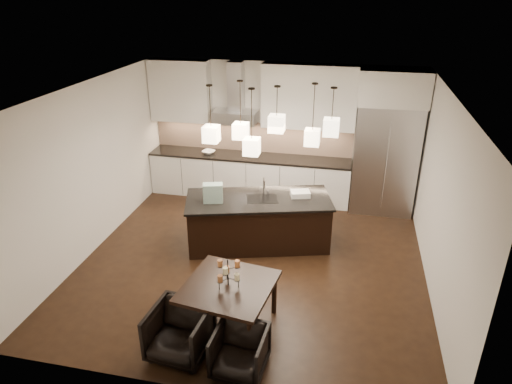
% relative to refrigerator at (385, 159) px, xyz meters
% --- Properties ---
extents(floor, '(5.50, 5.50, 0.02)m').
position_rel_refrigerator_xyz_m(floor, '(-2.10, -2.38, -1.08)').
color(floor, black).
rests_on(floor, ground).
extents(ceiling, '(5.50, 5.50, 0.02)m').
position_rel_refrigerator_xyz_m(ceiling, '(-2.10, -2.38, 1.73)').
color(ceiling, white).
rests_on(ceiling, wall_back).
extents(wall_back, '(5.50, 0.02, 2.80)m').
position_rel_refrigerator_xyz_m(wall_back, '(-2.10, 0.38, 0.32)').
color(wall_back, silver).
rests_on(wall_back, ground).
extents(wall_front, '(5.50, 0.02, 2.80)m').
position_rel_refrigerator_xyz_m(wall_front, '(-2.10, -5.14, 0.32)').
color(wall_front, silver).
rests_on(wall_front, ground).
extents(wall_left, '(0.02, 5.50, 2.80)m').
position_rel_refrigerator_xyz_m(wall_left, '(-4.86, -2.38, 0.32)').
color(wall_left, silver).
rests_on(wall_left, ground).
extents(wall_right, '(0.02, 5.50, 2.80)m').
position_rel_refrigerator_xyz_m(wall_right, '(0.66, -2.38, 0.32)').
color(wall_right, silver).
rests_on(wall_right, ground).
extents(refrigerator, '(1.20, 0.72, 2.15)m').
position_rel_refrigerator_xyz_m(refrigerator, '(0.00, 0.00, 0.00)').
color(refrigerator, '#B7B7BA').
rests_on(refrigerator, floor).
extents(fridge_panel, '(1.26, 0.72, 0.65)m').
position_rel_refrigerator_xyz_m(fridge_panel, '(0.00, 0.00, 1.40)').
color(fridge_panel, silver).
rests_on(fridge_panel, refrigerator).
extents(lower_cabinets, '(4.21, 0.62, 0.88)m').
position_rel_refrigerator_xyz_m(lower_cabinets, '(-2.73, 0.05, -0.64)').
color(lower_cabinets, silver).
rests_on(lower_cabinets, floor).
extents(countertop, '(4.21, 0.66, 0.04)m').
position_rel_refrigerator_xyz_m(countertop, '(-2.73, 0.05, -0.17)').
color(countertop, black).
rests_on(countertop, lower_cabinets).
extents(backsplash, '(4.21, 0.02, 0.63)m').
position_rel_refrigerator_xyz_m(backsplash, '(-2.73, 0.35, 0.16)').
color(backsplash, '#CCA48B').
rests_on(backsplash, countertop).
extents(upper_cab_left, '(1.25, 0.35, 1.25)m').
position_rel_refrigerator_xyz_m(upper_cab_left, '(-4.20, 0.19, 1.10)').
color(upper_cab_left, silver).
rests_on(upper_cab_left, wall_back).
extents(upper_cab_right, '(1.85, 0.35, 1.25)m').
position_rel_refrigerator_xyz_m(upper_cab_right, '(-1.55, 0.19, 1.10)').
color(upper_cab_right, silver).
rests_on(upper_cab_right, wall_back).
extents(hood_canopy, '(0.90, 0.52, 0.24)m').
position_rel_refrigerator_xyz_m(hood_canopy, '(-3.03, 0.10, 0.65)').
color(hood_canopy, '#B7B7BA').
rests_on(hood_canopy, wall_back).
extents(hood_chimney, '(0.30, 0.28, 0.96)m').
position_rel_refrigerator_xyz_m(hood_chimney, '(-3.03, 0.21, 1.24)').
color(hood_chimney, '#B7B7BA').
rests_on(hood_chimney, hood_canopy).
extents(fruit_bowl, '(0.32, 0.32, 0.06)m').
position_rel_refrigerator_xyz_m(fruit_bowl, '(-3.59, 0.00, -0.12)').
color(fruit_bowl, silver).
rests_on(fruit_bowl, countertop).
extents(island_body, '(2.54, 1.56, 0.83)m').
position_rel_refrigerator_xyz_m(island_body, '(-2.13, -1.84, -0.66)').
color(island_body, black).
rests_on(island_body, floor).
extents(island_top, '(2.63, 1.65, 0.04)m').
position_rel_refrigerator_xyz_m(island_top, '(-2.13, -1.84, -0.22)').
color(island_top, black).
rests_on(island_top, island_body).
extents(faucet, '(0.15, 0.24, 0.36)m').
position_rel_refrigerator_xyz_m(faucet, '(-2.06, -1.73, -0.02)').
color(faucet, silver).
rests_on(faucet, island_top).
extents(tote_bag, '(0.36, 0.25, 0.32)m').
position_rel_refrigerator_xyz_m(tote_bag, '(-2.84, -2.12, -0.04)').
color(tote_bag, '#1C4F39').
rests_on(tote_bag, island_top).
extents(food_container, '(0.37, 0.31, 0.09)m').
position_rel_refrigerator_xyz_m(food_container, '(-1.45, -1.60, -0.16)').
color(food_container, silver).
rests_on(food_container, island_top).
extents(dining_table, '(1.25, 1.25, 0.66)m').
position_rel_refrigerator_xyz_m(dining_table, '(-2.07, -4.02, -0.74)').
color(dining_table, black).
rests_on(dining_table, floor).
extents(candelabra, '(0.36, 0.36, 0.39)m').
position_rel_refrigerator_xyz_m(candelabra, '(-2.07, -4.02, -0.22)').
color(candelabra, black).
rests_on(candelabra, dining_table).
extents(candle_a, '(0.08, 0.08, 0.09)m').
position_rel_refrigerator_xyz_m(candle_a, '(-1.95, -4.04, -0.25)').
color(candle_a, beige).
rests_on(candle_a, candelabra).
extents(candle_b, '(0.08, 0.08, 0.09)m').
position_rel_refrigerator_xyz_m(candle_b, '(-2.12, -3.91, -0.25)').
color(candle_b, '#C26B37').
rests_on(candle_b, candelabra).
extents(candle_c, '(0.08, 0.08, 0.09)m').
position_rel_refrigerator_xyz_m(candle_c, '(-2.15, -4.12, -0.25)').
color(candle_c, '#9B5E34').
rests_on(candle_c, candelabra).
extents(candle_d, '(0.08, 0.08, 0.09)m').
position_rel_refrigerator_xyz_m(candle_d, '(-1.96, -3.96, -0.11)').
color(candle_d, '#C26B37').
rests_on(candle_d, candelabra).
extents(candle_e, '(0.08, 0.08, 0.09)m').
position_rel_refrigerator_xyz_m(candle_e, '(-2.18, -3.99, -0.11)').
color(candle_e, '#9B5E34').
rests_on(candle_e, candelabra).
extents(candle_f, '(0.08, 0.08, 0.09)m').
position_rel_refrigerator_xyz_m(candle_f, '(-2.07, -4.14, -0.11)').
color(candle_f, beige).
rests_on(candle_f, candelabra).
extents(armchair_left, '(0.76, 0.78, 0.65)m').
position_rel_refrigerator_xyz_m(armchair_left, '(-2.53, -4.63, -0.75)').
color(armchair_left, black).
rests_on(armchair_left, floor).
extents(armchair_right, '(0.64, 0.66, 0.57)m').
position_rel_refrigerator_xyz_m(armchair_right, '(-1.75, -4.74, -0.79)').
color(armchair_right, black).
rests_on(armchair_right, floor).
extents(pendant_a, '(0.24, 0.24, 0.26)m').
position_rel_refrigerator_xyz_m(pendant_a, '(-2.86, -2.04, 0.95)').
color(pendant_a, beige).
rests_on(pendant_a, ceiling).
extents(pendant_b, '(0.24, 0.24, 0.26)m').
position_rel_refrigerator_xyz_m(pendant_b, '(-2.48, -1.60, 0.89)').
color(pendant_b, beige).
rests_on(pendant_b, ceiling).
extents(pendant_c, '(0.24, 0.24, 0.26)m').
position_rel_refrigerator_xyz_m(pendant_c, '(-1.83, -1.90, 1.14)').
color(pendant_c, beige).
rests_on(pendant_c, ceiling).
extents(pendant_d, '(0.24, 0.24, 0.26)m').
position_rel_refrigerator_xyz_m(pendant_d, '(-1.30, -1.57, 0.85)').
color(pendant_d, beige).
rests_on(pendant_d, ceiling).
extents(pendant_e, '(0.24, 0.24, 0.26)m').
position_rel_refrigerator_xyz_m(pendant_e, '(-1.00, -1.82, 1.11)').
color(pendant_e, beige).
rests_on(pendant_e, ceiling).
extents(pendant_f, '(0.24, 0.24, 0.26)m').
position_rel_refrigerator_xyz_m(pendant_f, '(-2.18, -2.13, 0.82)').
color(pendant_f, beige).
rests_on(pendant_f, ceiling).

